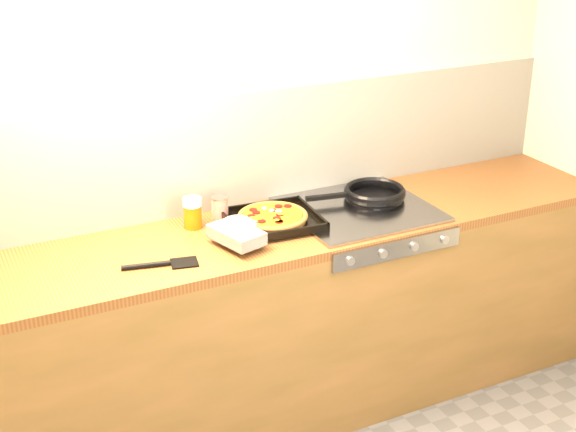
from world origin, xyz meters
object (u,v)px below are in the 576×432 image
pizza_on_tray (262,221)px  frying_pan (373,194)px  tomato_can (220,208)px  juice_glass (193,213)px

pizza_on_tray → frying_pan: size_ratio=1.06×
tomato_can → pizza_on_tray: bearing=-59.4°
pizza_on_tray → juice_glass: bearing=147.3°
juice_glass → frying_pan: bearing=-6.5°
pizza_on_tray → juice_glass: juice_glass is taller
pizza_on_tray → tomato_can: bearing=120.6°
pizza_on_tray → tomato_can: tomato_can is taller
frying_pan → tomato_can: (-0.68, 0.12, 0.01)m
frying_pan → pizza_on_tray: bearing=-173.7°
tomato_can → juice_glass: size_ratio=0.78×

